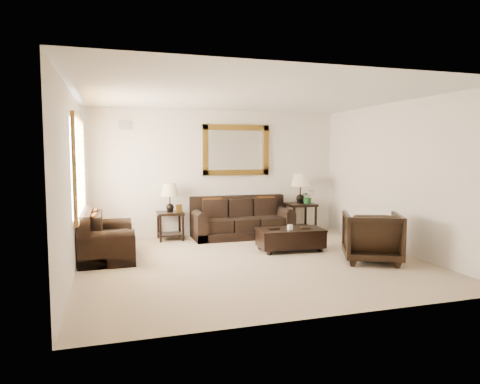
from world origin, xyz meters
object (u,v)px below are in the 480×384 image
object	(u,v)px
sofa	(241,222)
armchair	(372,234)
loveseat	(104,241)
end_table_left	(170,203)
coffee_table	(290,237)
end_table_right	(300,194)

from	to	relation	value
sofa	armchair	distance (m)	3.01
loveseat	armchair	distance (m)	4.48
end_table_left	coffee_table	bearing A→B (deg)	-39.49
coffee_table	armchair	xyz separation A→B (m)	(0.96, -1.13, 0.20)
end_table_right	end_table_left	bearing A→B (deg)	179.24
end_table_left	end_table_right	bearing A→B (deg)	-0.76
end_table_right	loveseat	bearing A→B (deg)	-163.65
end_table_right	coffee_table	xyz separation A→B (m)	(-0.93, -1.59, -0.62)
end_table_right	armchair	size ratio (longest dim) A/B	1.47
loveseat	end_table_right	size ratio (longest dim) A/B	1.10
end_table_left	armchair	distance (m)	4.03
end_table_left	end_table_right	size ratio (longest dim) A/B	0.87
end_table_right	coffee_table	distance (m)	1.94
end_table_right	coffee_table	size ratio (longest dim) A/B	1.08
loveseat	sofa	bearing A→B (deg)	-67.44
loveseat	coffee_table	bearing A→B (deg)	-96.26
sofa	loveseat	bearing A→B (deg)	-157.44
sofa	armchair	size ratio (longest dim) A/B	2.31
loveseat	coffee_table	distance (m)	3.28
end_table_right	armchair	world-z (taller)	end_table_right
sofa	end_table_left	size ratio (longest dim) A/B	1.80
loveseat	armchair	xyz separation A→B (m)	(4.22, -1.49, 0.15)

